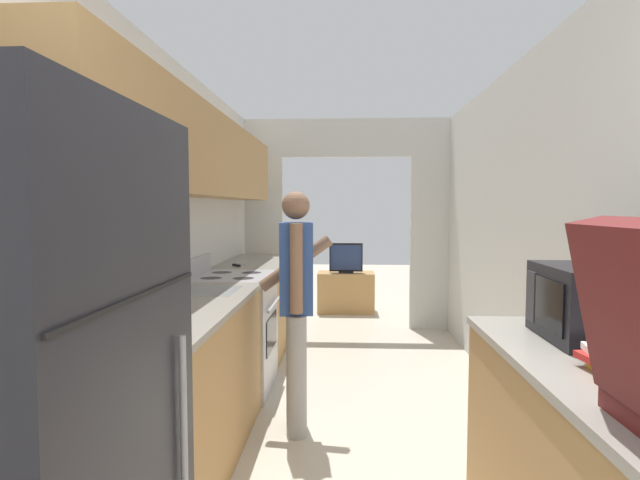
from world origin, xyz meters
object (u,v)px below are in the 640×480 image
refrigerator (13,438)px  television (346,258)px  person (296,305)px  range_oven (233,331)px  microwave (593,303)px  tv_cabinet (346,292)px  knife (238,265)px  book_stack (630,366)px

refrigerator → television: bearing=81.2°
refrigerator → person: refrigerator is taller
range_oven → microwave: microwave is taller
range_oven → television: range_oven is taller
tv_cabinet → knife: (-1.01, -2.33, 0.65)m
book_stack → knife: bearing=122.8°
range_oven → book_stack: size_ratio=3.34×
range_oven → television: size_ratio=2.32×
person → tv_cabinet: bearing=-11.5°
refrigerator → book_stack: 1.81m
range_oven → book_stack: 2.96m
knife → person: bearing=-107.6°
refrigerator → person: 2.03m
refrigerator → range_oven: size_ratio=1.63×
person → knife: (-0.68, 1.38, 0.10)m
book_stack → knife: (-1.90, 2.95, -0.03)m
refrigerator → book_stack: refrigerator is taller
television → tv_cabinet: bearing=90.0°
person → television: person is taller
range_oven → person: (0.59, -0.73, 0.36)m
knife → microwave: bearing=-95.0°
knife → refrigerator: bearing=-131.6°
television → knife: television is taller
microwave → person: bearing=140.1°
book_stack → tv_cabinet: bearing=99.6°
range_oven → tv_cabinet: (0.91, 2.98, -0.19)m
person → knife: size_ratio=5.09×
person → microwave: 1.74m
microwave → book_stack: bearing=-103.0°
refrigerator → range_oven: refrigerator is taller
tv_cabinet → microwave: bearing=-78.3°
range_oven → person: person is taller
microwave → tv_cabinet: microwave is taller
book_stack → person: bearing=127.8°
refrigerator → tv_cabinet: (0.87, 5.66, -0.58)m
refrigerator → book_stack: (1.76, 0.38, 0.10)m
range_oven → tv_cabinet: bearing=73.0°
microwave → television: microwave is taller
tv_cabinet → television: 0.48m
range_oven → microwave: size_ratio=2.37×
tv_cabinet → television: (0.00, -0.04, 0.48)m
microwave → tv_cabinet: size_ratio=0.57×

